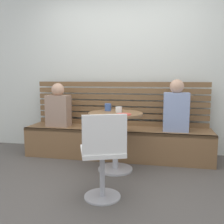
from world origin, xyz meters
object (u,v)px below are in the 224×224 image
object	(u,v)px
cafe_table	(115,130)
plate_small	(124,114)
person_adult	(176,108)
cup_ceramic_white	(119,110)
booth_bench	(117,142)
cup_mug_blue	(108,107)
white_chair	(103,154)
person_child_left	(58,107)

from	to	relation	value
cafe_table	plate_small	distance (m)	0.30
person_adult	cup_ceramic_white	size ratio (longest dim) A/B	8.88
booth_bench	plate_small	xyz separation A→B (m)	(0.21, -0.67, 0.52)
booth_bench	person_adult	size ratio (longest dim) A/B	3.80
person_adult	cup_mug_blue	world-z (taller)	person_adult
booth_bench	white_chair	world-z (taller)	white_chair
booth_bench	white_chair	size ratio (longest dim) A/B	3.18
cafe_table	white_chair	bearing A→B (deg)	-87.30
cup_mug_blue	plate_small	world-z (taller)	cup_mug_blue
white_chair	plate_small	size ratio (longest dim) A/B	5.00
cafe_table	cup_ceramic_white	bearing A→B (deg)	47.63
person_adult	person_child_left	xyz separation A→B (m)	(-1.73, 0.01, -0.03)
cup_ceramic_white	plate_small	distance (m)	0.21
person_adult	cup_mug_blue	distance (m)	0.94
person_adult	cup_ceramic_white	xyz separation A→B (m)	(-0.72, -0.45, 0.02)
cafe_table	person_adult	size ratio (longest dim) A/B	1.04
cafe_table	cup_mug_blue	distance (m)	0.34
person_adult	cup_mug_blue	size ratio (longest dim) A/B	7.48
person_child_left	cup_mug_blue	size ratio (longest dim) A/B	6.85
white_chair	cup_ceramic_white	bearing A→B (deg)	90.23
cup_mug_blue	booth_bench	bearing A→B (deg)	82.13
person_child_left	cup_ceramic_white	world-z (taller)	person_child_left
cup_mug_blue	person_child_left	bearing A→B (deg)	158.37
person_adult	plate_small	bearing A→B (deg)	-134.59
booth_bench	person_adult	xyz separation A→B (m)	(0.83, -0.04, 0.54)
person_adult	cafe_table	bearing A→B (deg)	-147.26
person_child_left	plate_small	bearing A→B (deg)	-29.93
booth_bench	person_child_left	world-z (taller)	person_child_left
person_child_left	cup_mug_blue	xyz separation A→B (m)	(0.84, -0.33, 0.06)
cafe_table	white_chair	size ratio (longest dim) A/B	0.87
plate_small	cup_ceramic_white	bearing A→B (deg)	117.79
white_chair	plate_small	xyz separation A→B (m)	(0.09, 0.66, 0.28)
person_child_left	white_chair	bearing A→B (deg)	-52.12
cafe_table	person_child_left	size ratio (longest dim) A/B	1.14
cafe_table	plate_small	xyz separation A→B (m)	(0.13, -0.15, 0.23)
cafe_table	plate_small	size ratio (longest dim) A/B	4.35
person_adult	cup_ceramic_white	distance (m)	0.84
cup_mug_blue	cup_ceramic_white	bearing A→B (deg)	-35.56
cup_mug_blue	person_adult	bearing A→B (deg)	20.39
cafe_table	cup_mug_blue	size ratio (longest dim) A/B	7.79
white_chair	person_child_left	size ratio (longest dim) A/B	1.31
booth_bench	cafe_table	distance (m)	0.60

